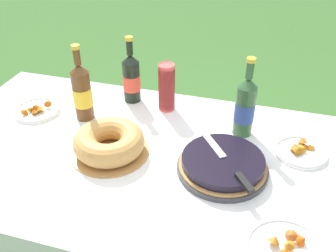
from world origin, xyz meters
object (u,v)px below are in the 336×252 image
serving_knife (228,162)px  cider_bottle_green (245,107)px  juice_bottle_red (131,78)px  cup_stack (166,87)px  cider_bottle_amber (82,92)px  bundt_cake (109,142)px  snack_plate_left (288,251)px  snack_plate_right (301,151)px  berry_tart (223,165)px  snack_plate_near (37,110)px

serving_knife → cider_bottle_green: (0.02, 0.28, 0.06)m
serving_knife → juice_bottle_red: juice_bottle_red is taller
cup_stack → cider_bottle_green: bearing=-15.5°
cup_stack → cider_bottle_amber: (-0.31, -0.17, 0.02)m
bundt_cake → snack_plate_left: bearing=-23.3°
cup_stack → snack_plate_left: size_ratio=0.91×
cider_bottle_amber → snack_plate_right: cider_bottle_amber is taller
cider_bottle_green → juice_bottle_red: cider_bottle_green is taller
cider_bottle_green → berry_tart: bearing=-98.6°
berry_tart → snack_plate_right: berry_tart is taller
bundt_cake → cider_bottle_green: bearing=29.9°
serving_knife → snack_plate_right: serving_knife is taller
cup_stack → cider_bottle_green: size_ratio=0.65×
serving_knife → cider_bottle_green: size_ratio=0.96×
bundt_cake → snack_plate_near: size_ratio=1.44×
snack_plate_near → snack_plate_right: 1.11m
cider_bottle_green → snack_plate_left: (0.19, -0.55, -0.11)m
serving_knife → cider_bottle_green: 0.28m
cider_bottle_green → snack_plate_near: cider_bottle_green is taller
serving_knife → cup_stack: (-0.33, 0.37, 0.04)m
serving_knife → snack_plate_near: (-0.86, 0.18, -0.05)m
cider_bottle_amber → snack_plate_right: (0.89, -0.00, -0.11)m
cider_bottle_amber → juice_bottle_red: bearing=53.9°
cider_bottle_green → cider_bottle_amber: 0.66m
juice_bottle_red → bundt_cake: bearing=-81.8°
berry_tart → cider_bottle_green: (0.04, 0.25, 0.10)m
berry_tart → juice_bottle_red: (-0.48, 0.38, 0.09)m
cider_bottle_green → snack_plate_near: 0.90m
bundt_cake → snack_plate_left: bundt_cake is taller
cider_bottle_green → juice_bottle_red: (-0.52, 0.13, -0.01)m
bundt_cake → snack_plate_near: (-0.42, 0.17, -0.04)m
juice_bottle_red → cup_stack: bearing=-10.0°
cider_bottle_green → serving_knife: bearing=-94.3°
bundt_cake → snack_plate_near: 0.46m
serving_knife → bundt_cake: (-0.44, 0.01, -0.02)m
snack_plate_near → snack_plate_left: size_ratio=0.87×
snack_plate_near → snack_plate_left: bearing=-23.0°
berry_tart → bundt_cake: 0.42m
cider_bottle_amber → snack_plate_right: bearing=-0.2°
bundt_cake → juice_bottle_red: (-0.06, 0.39, 0.07)m
serving_knife → snack_plate_right: (0.25, 0.20, -0.05)m
snack_plate_right → serving_knife: bearing=-141.1°
berry_tart → serving_knife: size_ratio=1.03×
berry_tart → snack_plate_left: 0.38m
serving_knife → snack_plate_left: serving_knife is taller
cider_bottle_amber → snack_plate_left: (0.85, -0.48, -0.11)m
cup_stack → snack_plate_near: (-0.54, -0.19, -0.09)m
serving_knife → cider_bottle_amber: cider_bottle_amber is taller
serving_knife → juice_bottle_red: size_ratio=1.03×
cup_stack → cider_bottle_green: cider_bottle_green is taller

